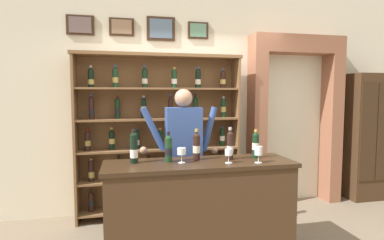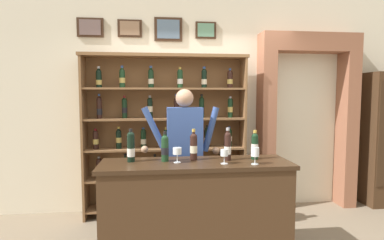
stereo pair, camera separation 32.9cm
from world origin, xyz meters
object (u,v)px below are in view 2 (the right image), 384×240
object	(u,v)px
tasting_bottle_super_tuscan	(165,148)
wine_glass_spare	(255,153)
wine_glass_left	(224,154)
tasting_bottle_chianti	(131,147)
tasting_bottle_brunello	(228,146)
tasting_bottle_grappa	(194,146)
shopkeeper	(185,147)
wine_glass_center	(177,152)
tasting_bottle_vin_santo	(255,145)
wine_shelf	(166,133)
tasting_counter	(196,211)

from	to	relation	value
tasting_bottle_super_tuscan	wine_glass_spare	world-z (taller)	tasting_bottle_super_tuscan
wine_glass_left	wine_glass_spare	world-z (taller)	wine_glass_spare
tasting_bottle_chianti	tasting_bottle_brunello	xyz separation A→B (m)	(0.94, -0.04, -0.00)
tasting_bottle_chianti	wine_glass_spare	size ratio (longest dim) A/B	2.00
tasting_bottle_grappa	shopkeeper	bearing A→B (deg)	97.26
shopkeeper	wine_glass_center	size ratio (longest dim) A/B	11.66
tasting_bottle_super_tuscan	tasting_bottle_grappa	world-z (taller)	tasting_bottle_grappa
wine_glass_center	tasting_bottle_chianti	bearing A→B (deg)	168.32
tasting_bottle_vin_santo	tasting_bottle_grappa	bearing A→B (deg)	177.08
wine_shelf	wine_glass_left	xyz separation A→B (m)	(0.51, -1.33, -0.04)
tasting_bottle_grappa	wine_glass_spare	distance (m)	0.60
tasting_bottle_brunello	tasting_bottle_chianti	bearing A→B (deg)	177.67
wine_shelf	tasting_bottle_grappa	size ratio (longest dim) A/B	7.04
tasting_counter	tasting_bottle_vin_santo	size ratio (longest dim) A/B	6.27
wine_shelf	shopkeeper	size ratio (longest dim) A/B	1.29
wine_glass_spare	shopkeeper	bearing A→B (deg)	131.60
tasting_counter	tasting_bottle_grappa	size ratio (longest dim) A/B	5.93
wine_shelf	tasting_counter	xyz separation A→B (m)	(0.26, -1.23, -0.63)
tasting_counter	wine_glass_spare	size ratio (longest dim) A/B	11.47
tasting_bottle_grappa	tasting_bottle_vin_santo	distance (m)	0.61
tasting_bottle_vin_santo	tasting_counter	bearing A→B (deg)	-174.01
tasting_bottle_chianti	wine_glass_center	xyz separation A→B (m)	(0.44, -0.09, -0.04)
tasting_bottle_chianti	wine_shelf	bearing A→B (deg)	72.43
wine_glass_spare	wine_glass_center	xyz separation A→B (m)	(-0.71, 0.15, -0.00)
shopkeeper	tasting_bottle_vin_santo	xyz separation A→B (m)	(0.67, -0.45, 0.08)
wine_glass_left	tasting_counter	bearing A→B (deg)	156.76
tasting_bottle_vin_santo	wine_glass_left	size ratio (longest dim) A/B	2.15
tasting_counter	wine_glass_spare	xyz separation A→B (m)	(0.53, -0.16, 0.60)
tasting_bottle_super_tuscan	tasting_bottle_grappa	size ratio (longest dim) A/B	0.95
tasting_bottle_grappa	wine_glass_left	bearing A→B (deg)	-37.47
tasting_counter	tasting_bottle_chianti	size ratio (longest dim) A/B	5.73
tasting_bottle_vin_santo	wine_glass_left	world-z (taller)	tasting_bottle_vin_santo
tasting_counter	tasting_bottle_vin_santo	world-z (taller)	tasting_bottle_vin_santo
tasting_bottle_chianti	tasting_bottle_brunello	size ratio (longest dim) A/B	0.99
shopkeeper	tasting_counter	bearing A→B (deg)	-82.76
shopkeeper	tasting_bottle_super_tuscan	distance (m)	0.51
tasting_bottle_chianti	tasting_bottle_grappa	bearing A→B (deg)	1.13
tasting_bottle_chianti	tasting_bottle_vin_santo	distance (m)	1.22
wine_shelf	shopkeeper	distance (m)	0.74
tasting_counter	tasting_bottle_chianti	world-z (taller)	tasting_bottle_chianti
tasting_bottle_chianti	tasting_bottle_super_tuscan	bearing A→B (deg)	-3.46
shopkeeper	tasting_bottle_brunello	size ratio (longest dim) A/B	5.21
tasting_bottle_brunello	wine_glass_left	size ratio (longest dim) A/B	2.38
tasting_bottle_chianti	tasting_bottle_vin_santo	world-z (taller)	tasting_bottle_chianti
shopkeeper	wine_glass_left	world-z (taller)	shopkeeper
tasting_counter	tasting_bottle_chianti	bearing A→B (deg)	172.45
wine_shelf	wine_glass_center	bearing A→B (deg)	-86.41
tasting_bottle_super_tuscan	tasting_bottle_brunello	size ratio (longest dim) A/B	0.91
tasting_bottle_chianti	tasting_bottle_vin_santo	xyz separation A→B (m)	(1.22, -0.02, -0.01)
tasting_bottle_super_tuscan	tasting_bottle_vin_santo	xyz separation A→B (m)	(0.89, 0.00, 0.01)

